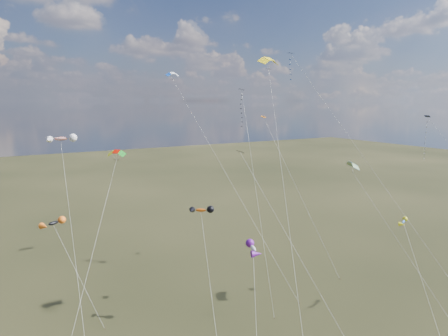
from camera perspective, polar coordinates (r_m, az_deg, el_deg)
diamond_black_high at (r=63.34m, az=2.71°, el=7.22°), size 5.72×17.02×29.57m
diamond_navy_tall at (r=63.53m, az=11.43°, el=11.53°), size 16.80×20.73×34.98m
diamond_black_mid at (r=50.72m, az=6.52°, el=-5.05°), size 6.54×14.39×21.24m
diamond_navy_right at (r=60.39m, az=27.82°, el=2.60°), size 12.09×17.76×25.73m
diamond_orange_center at (r=66.48m, az=8.92°, el=0.31°), size 6.16×13.97×25.11m
parafoil_yellow at (r=49.13m, az=6.45°, el=15.09°), size 9.87×20.10×33.22m
parafoil_blue_white at (r=69.93m, az=-7.23°, el=13.08°), size 8.75×26.00×32.82m
parafoil_striped at (r=55.24m, az=18.03°, el=0.59°), size 8.47×12.53×20.21m
parafoil_tricolor at (r=47.80m, az=-15.21°, el=2.07°), size 11.90×15.67×22.34m
novelty_black_orange at (r=55.86m, az=-23.18°, el=-7.28°), size 5.77×8.47×12.78m
novelty_orange_black at (r=48.60m, az=-3.32°, el=-6.10°), size 4.46×11.79×15.11m
novelty_white_purple at (r=35.76m, az=4.20°, el=-11.49°), size 4.82×8.83×15.27m
novelty_redwhite_stripe at (r=57.72m, az=-22.30°, el=3.82°), size 3.73×19.74×23.24m
novelty_blue_yellow at (r=57.41m, az=24.30°, el=-7.08°), size 4.98×9.87×12.46m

